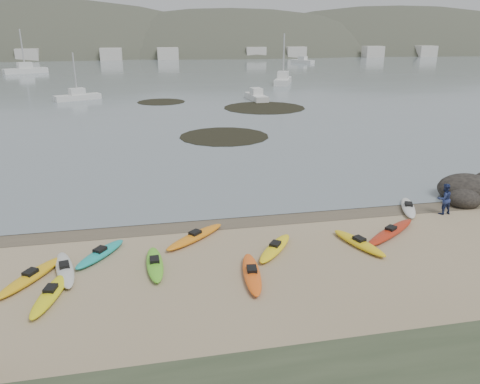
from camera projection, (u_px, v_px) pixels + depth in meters
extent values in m
plane|color=tan|center=(240.00, 218.00, 25.48)|extent=(600.00, 600.00, 0.00)
plane|color=brown|center=(241.00, 220.00, 25.20)|extent=(60.00, 60.00, 0.00)
plane|color=slate|center=(148.00, 46.00, 303.17)|extent=(1200.00, 1200.00, 0.00)
ellipsoid|color=yellow|center=(359.00, 243.00, 22.10)|extent=(1.73, 3.41, 0.34)
ellipsoid|color=teal|center=(100.00, 254.00, 21.03)|extent=(2.39, 3.00, 0.34)
ellipsoid|color=yellow|center=(51.00, 293.00, 17.87)|extent=(1.45, 3.60, 0.34)
ellipsoid|color=silver|center=(408.00, 208.00, 26.49)|extent=(1.97, 3.28, 0.34)
ellipsoid|color=#60CC28|center=(155.00, 264.00, 20.10)|extent=(0.81, 3.32, 0.34)
ellipsoid|color=gold|center=(31.00, 277.00, 19.07)|extent=(2.54, 3.59, 0.34)
ellipsoid|color=beige|center=(65.00, 269.00, 19.66)|extent=(1.46, 3.51, 0.34)
ellipsoid|color=yellow|center=(275.00, 248.00, 21.59)|extent=(2.55, 3.05, 0.34)
ellipsoid|color=orange|center=(195.00, 237.00, 22.78)|extent=(3.39, 3.08, 0.34)
ellipsoid|color=#B02812|center=(390.00, 232.00, 23.29)|extent=(4.09, 3.14, 0.34)
ellipsoid|color=#FF6016|center=(252.00, 274.00, 19.32)|extent=(1.12, 3.65, 0.34)
imported|color=navy|center=(444.00, 199.00, 25.79)|extent=(0.88, 0.70, 1.76)
ellipsoid|color=black|center=(465.00, 193.00, 28.65)|extent=(3.45, 2.69, 1.73)
ellipsoid|color=black|center=(463.00, 202.00, 27.28)|extent=(1.92, 1.73, 1.15)
cylinder|color=black|center=(224.00, 136.00, 44.82)|extent=(8.57, 8.57, 0.04)
cylinder|color=black|center=(264.00, 108.00, 61.32)|extent=(10.66, 10.66, 0.04)
cylinder|color=black|center=(161.00, 102.00, 66.22)|extent=(6.71, 6.71, 0.04)
cube|color=silver|center=(77.00, 97.00, 67.92)|extent=(6.66, 4.49, 0.91)
cube|color=silver|center=(256.00, 97.00, 68.08)|extent=(2.18, 6.66, 0.92)
cube|color=silver|center=(283.00, 81.00, 88.06)|extent=(5.65, 9.15, 1.24)
cube|color=silver|center=(25.00, 70.00, 109.75)|extent=(9.85, 6.86, 1.36)
cube|color=silver|center=(303.00, 61.00, 144.18)|extent=(5.99, 7.62, 1.08)
ellipsoid|color=#384235|center=(50.00, 97.00, 203.41)|extent=(220.00, 120.00, 80.00)
ellipsoid|color=#384235|center=(232.00, 88.00, 212.97)|extent=(200.00, 110.00, 68.00)
ellipsoid|color=#384235|center=(392.00, 85.00, 238.82)|extent=(230.00, 130.00, 76.00)
cube|color=beige|center=(24.00, 55.00, 151.13)|extent=(7.00, 5.00, 4.00)
cube|color=beige|center=(100.00, 54.00, 155.65)|extent=(7.00, 5.00, 4.00)
cube|color=beige|center=(173.00, 54.00, 160.17)|extent=(7.00, 5.00, 4.00)
cube|color=beige|center=(241.00, 53.00, 164.69)|extent=(7.00, 5.00, 4.00)
cube|color=beige|center=(306.00, 52.00, 169.21)|extent=(7.00, 5.00, 4.00)
cube|color=beige|center=(368.00, 52.00, 173.73)|extent=(7.00, 5.00, 4.00)
cube|color=beige|center=(426.00, 51.00, 178.25)|extent=(7.00, 5.00, 4.00)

